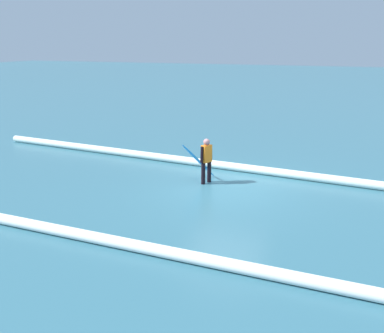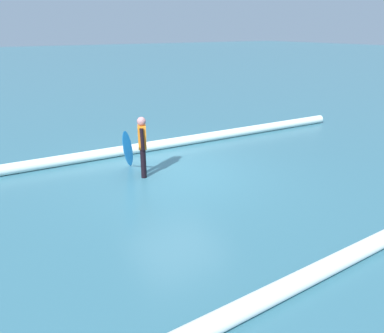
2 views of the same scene
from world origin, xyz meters
name	(u,v)px [view 2 (image 2 of 2)]	position (x,y,z in m)	size (l,w,h in m)	color
ground_plane	(176,172)	(0.00, 0.00, 0.00)	(158.09, 158.09, 0.00)	#336778
surfer	(142,143)	(0.79, -0.25, 0.86)	(0.33, 0.51, 1.53)	black
surfboard	(128,150)	(1.13, -0.41, 0.70)	(0.85, 1.48, 1.43)	#268CE5
wave_crest_foreground	(79,158)	(1.91, -2.09, 0.15)	(0.29, 0.29, 19.05)	white
wave_crest_midground	(266,298)	(1.45, 4.91, 0.14)	(0.28, 0.28, 22.02)	white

